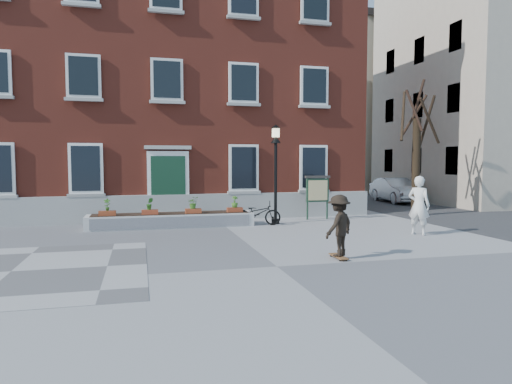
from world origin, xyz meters
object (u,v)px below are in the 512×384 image
object	(u,v)px
bystander	(419,205)
skateboarder	(339,226)
bicycle	(258,213)
parked_car	(396,190)
lamp_post	(276,160)
notice_board	(317,190)

from	to	relation	value
bystander	skateboarder	world-z (taller)	bystander
bicycle	parked_car	world-z (taller)	parked_car
bicycle	lamp_post	bearing A→B (deg)	-59.05
parked_car	lamp_post	size ratio (longest dim) A/B	1.13
bicycle	bystander	world-z (taller)	bystander
bystander	notice_board	size ratio (longest dim) A/B	1.07
parked_car	skateboarder	xyz separation A→B (m)	(-9.93, -13.65, 0.13)
bicycle	notice_board	bearing A→B (deg)	-54.46
parked_car	lamp_post	distance (m)	12.08
parked_car	bystander	xyz separation A→B (m)	(-5.71, -10.83, 0.27)
notice_board	skateboarder	world-z (taller)	notice_board
parked_car	notice_board	world-z (taller)	notice_board
skateboarder	notice_board	bearing A→B (deg)	72.10
parked_car	bystander	world-z (taller)	bystander
notice_board	bystander	bearing A→B (deg)	-68.49
bystander	lamp_post	size ratio (longest dim) A/B	0.51
bystander	lamp_post	bearing A→B (deg)	10.04
bystander	skateboarder	distance (m)	5.07
parked_car	lamp_post	xyz separation A→B (m)	(-9.64, -7.05, 1.81)
notice_board	skateboarder	size ratio (longest dim) A/B	1.13
parked_car	notice_board	size ratio (longest dim) A/B	2.37
bicycle	skateboarder	distance (m)	6.41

